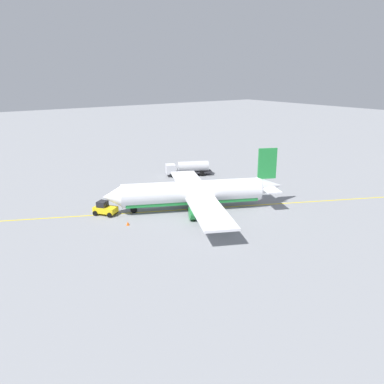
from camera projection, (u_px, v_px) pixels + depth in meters
ground_plane at (192, 209)px, 66.05m from camera, size 400.00×400.00×0.00m
airplane at (195, 193)px, 65.34m from camera, size 28.90×30.93×9.87m
fuel_tanker at (188, 168)px, 87.19m from camera, size 10.30×6.46×3.15m
pushback_tug at (105, 209)px, 63.31m from camera, size 3.86×4.10×2.20m
refueling_worker at (190, 179)px, 81.71m from camera, size 0.58×0.46×1.71m
safety_cone_nose at (128, 223)px, 59.04m from camera, size 0.52×0.52×0.58m
taxi_line_marking at (192, 209)px, 66.05m from camera, size 67.56×31.27×0.01m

